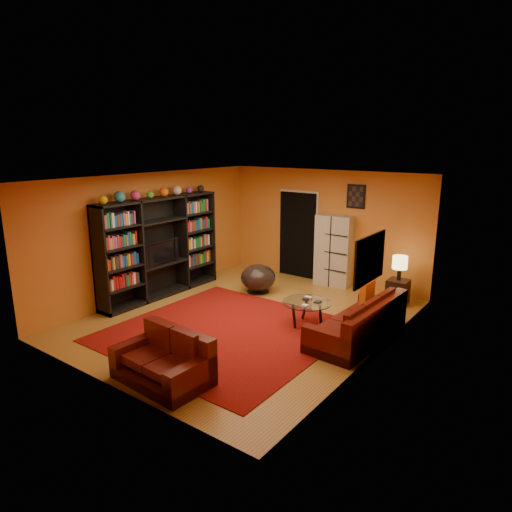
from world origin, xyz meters
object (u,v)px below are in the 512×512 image
Objects in this scene: coffee_table at (307,304)px; side_table at (398,292)px; loveseat at (166,360)px; storage_cabinet at (334,251)px; bowl_chair at (258,278)px; entertainment_unit at (160,247)px; tv at (159,252)px; sofa at (362,324)px; table_lamp at (400,263)px.

coffee_table is 2.28m from side_table.
coffee_table is at bearing -113.71° from side_table.
storage_cabinet is (-0.13, 5.22, 0.52)m from loveseat.
loveseat is 2.88m from coffee_table.
entertainment_unit is at bearing -138.72° from bowl_chair.
coffee_table is (3.30, 0.48, -0.58)m from tv.
sofa is 1.07m from coffee_table.
storage_cabinet is (-0.72, 2.40, 0.41)m from coffee_table.
bowl_chair is at bearing -157.57° from table_lamp.
sofa is at bearing 4.97° from entertainment_unit.
table_lamp is (4.27, 2.49, -0.20)m from entertainment_unit.
tv is (0.05, -0.08, -0.07)m from entertainment_unit.
side_table is (4.22, 2.57, -0.73)m from tv.
sofa is at bearing -0.82° from coffee_table.
side_table is at bearing 0.00° from table_lamp.
tv is at bearing -136.14° from bowl_chair.
sofa is at bearing -83.91° from tv.
tv is at bearing 52.23° from loveseat.
loveseat reaches higher than coffee_table.
entertainment_unit is at bearing -149.77° from side_table.
loveseat is (-1.65, -2.81, 0.00)m from sofa.
sofa is 1.54× the size of loveseat.
bowl_chair is (-2.85, 0.99, 0.04)m from sofa.
tv reaches higher than table_lamp.
bowl_chair is (-1.21, 3.79, 0.04)m from loveseat.
entertainment_unit is 3.75m from loveseat.
bowl_chair is at bearing -157.57° from side_table.
coffee_table is at bearing -113.71° from table_lamp.
sofa is 1.32× the size of storage_cabinet.
entertainment_unit is at bearing 51.78° from loveseat.
side_table is at bearing -13.99° from loveseat.
sofa is at bearing -86.05° from table_lamp.
bowl_chair is at bearing -46.14° from tv.
side_table reaches higher than coffee_table.
sofa is 3.02m from bowl_chair.
storage_cabinet is at bearing 53.17° from bowl_chair.
loveseat is 2.77× the size of side_table.
storage_cabinet is 1.76m from side_table.
loveseat is 5.13m from side_table.
coffee_table is at bearing -81.72° from tv.
side_table is (4.27, 2.49, -0.80)m from entertainment_unit.
table_lamp is (-0.00, 0.00, 0.60)m from side_table.
loveseat is 0.85× the size of storage_cabinet.
storage_cabinet reaches higher than tv.
entertainment_unit is at bearing -172.60° from sofa.
tv is 4.99m from side_table.
storage_cabinet reaches higher than table_lamp.
bowl_chair is at bearing 151.54° from coffee_table.
entertainment_unit is 4.94m from table_lamp.
sofa is (4.36, 0.47, -0.69)m from tv.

